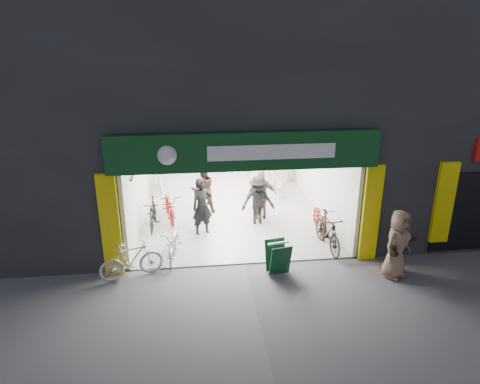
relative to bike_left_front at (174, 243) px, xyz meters
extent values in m
plane|color=#56565B|center=(1.80, -0.60, -0.43)|extent=(60.00, 60.00, 0.00)
cube|color=#232326|center=(2.80, 4.40, 5.32)|extent=(16.00, 10.00, 4.50)
cube|color=#232326|center=(-3.70, 4.40, 1.32)|extent=(5.00, 10.00, 3.50)
cube|color=#232326|center=(7.80, 4.40, 1.32)|extent=(6.00, 10.00, 3.50)
cube|color=#9E9E99|center=(1.80, 3.40, -0.41)|extent=(6.00, 8.00, 0.04)
cube|color=silver|center=(1.80, 7.50, 1.17)|extent=(6.00, 0.20, 3.20)
cube|color=silver|center=(-1.15, 3.40, 1.17)|extent=(0.10, 8.00, 3.20)
cube|color=silver|center=(4.75, 3.40, 1.17)|extent=(0.10, 8.00, 3.20)
cube|color=white|center=(1.80, 3.40, 2.82)|extent=(6.00, 8.00, 0.10)
cube|color=black|center=(1.80, -0.50, 2.92)|extent=(6.00, 0.30, 0.30)
cube|color=#0C371A|center=(1.80, -0.72, 2.62)|extent=(6.40, 0.25, 0.90)
cube|color=white|center=(2.40, -0.86, 2.62)|extent=(3.00, 0.02, 0.35)
cube|color=#FFF30D|center=(-1.45, -0.66, 0.87)|extent=(0.45, 0.12, 2.60)
cube|color=#FFF30D|center=(5.05, -0.66, 0.87)|extent=(0.45, 0.12, 2.60)
cube|color=#FFF30D|center=(7.00, -0.66, 1.07)|extent=(0.50, 0.12, 2.20)
cylinder|color=black|center=(-1.02, 2.80, 1.67)|extent=(0.06, 5.00, 0.06)
cube|color=silver|center=(3.60, 5.90, 0.07)|extent=(1.40, 0.60, 1.00)
cube|color=white|center=(1.80, 0.60, 2.75)|extent=(1.30, 0.35, 0.04)
cube|color=white|center=(1.80, 2.40, 2.75)|extent=(1.30, 0.35, 0.04)
cube|color=white|center=(1.80, 4.20, 2.75)|extent=(1.30, 0.35, 0.04)
cube|color=white|center=(1.80, 6.00, 2.75)|extent=(1.30, 0.35, 0.04)
imported|color=#B8B7BC|center=(0.00, 0.00, 0.00)|extent=(0.70, 1.69, 0.87)
imported|color=black|center=(-0.70, 1.99, 0.04)|extent=(0.47, 1.58, 0.95)
imported|color=maroon|center=(-0.22, 2.56, 0.04)|extent=(0.92, 1.88, 0.94)
imported|color=#BDBCC1|center=(-0.70, 5.42, 0.12)|extent=(0.71, 1.89, 1.11)
imported|color=black|center=(4.18, 0.00, 0.09)|extent=(0.60, 1.79, 1.06)
imported|color=maroon|center=(4.30, 1.10, 0.00)|extent=(0.74, 1.72, 0.88)
imported|color=silver|center=(3.62, 4.67, 0.15)|extent=(0.67, 1.97, 1.17)
imported|color=#AAA9AE|center=(-1.00, -0.90, 0.04)|extent=(1.62, 0.93, 0.94)
imported|color=black|center=(0.80, 1.35, 0.44)|extent=(0.75, 0.63, 1.75)
imported|color=#3C241B|center=(0.88, 2.98, 0.41)|extent=(0.93, 0.79, 1.68)
imported|color=black|center=(2.53, 1.85, 0.36)|extent=(1.06, 0.64, 1.60)
imported|color=#926F55|center=(2.70, 2.24, 0.39)|extent=(0.97, 0.42, 1.65)
imported|color=#81644B|center=(5.37, -1.58, 0.43)|extent=(1.01, 0.92, 1.74)
imported|color=#342718|center=(5.49, -1.46, 0.30)|extent=(1.31, 1.23, 1.47)
cube|color=#0E3A1E|center=(2.60, -1.28, 0.00)|extent=(0.56, 0.29, 0.81)
cube|color=#0E3A1E|center=(2.53, -0.94, 0.00)|extent=(0.56, 0.29, 0.81)
cube|color=white|center=(2.57, -1.11, 0.39)|extent=(0.56, 0.15, 0.05)
camera|label=1|loc=(0.55, -10.29, 5.11)|focal=32.00mm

